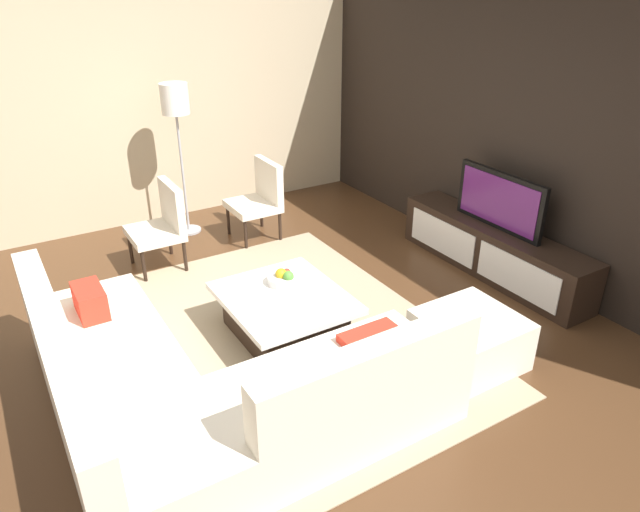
{
  "coord_description": "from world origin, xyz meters",
  "views": [
    {
      "loc": [
        3.53,
        -1.77,
        2.77
      ],
      "look_at": [
        -0.22,
        0.52,
        0.58
      ],
      "focal_mm": 32.52,
      "sensor_mm": 36.0,
      "label": 1
    }
  ],
  "objects_px": {
    "media_console": "(492,250)",
    "sectional_couch": "(201,388)",
    "coffee_table": "(285,314)",
    "accent_chair_near": "(163,221)",
    "television": "(500,201)",
    "ottoman": "(469,340)",
    "accent_chair_far": "(260,195)",
    "fruit_bowl": "(284,278)",
    "floor_lamp": "(176,110)"
  },
  "relations": [
    {
      "from": "coffee_table",
      "to": "floor_lamp",
      "type": "relative_size",
      "value": 0.63
    },
    {
      "from": "media_console",
      "to": "fruit_bowl",
      "type": "xyz_separation_m",
      "value": [
        -0.28,
        -2.2,
        0.18
      ]
    },
    {
      "from": "television",
      "to": "accent_chair_near",
      "type": "height_order",
      "value": "television"
    },
    {
      "from": "sectional_couch",
      "to": "accent_chair_far",
      "type": "distance_m",
      "value": 3.07
    },
    {
      "from": "sectional_couch",
      "to": "accent_chair_near",
      "type": "distance_m",
      "value": 2.46
    },
    {
      "from": "fruit_bowl",
      "to": "sectional_couch",
      "type": "bearing_deg",
      "value": -52.79
    },
    {
      "from": "coffee_table",
      "to": "accent_chair_near",
      "type": "distance_m",
      "value": 1.83
    },
    {
      "from": "coffee_table",
      "to": "fruit_bowl",
      "type": "relative_size",
      "value": 3.81
    },
    {
      "from": "coffee_table",
      "to": "ottoman",
      "type": "xyz_separation_m",
      "value": [
        1.07,
        1.04,
        -0.0
      ]
    },
    {
      "from": "accent_chair_far",
      "to": "floor_lamp",
      "type": "bearing_deg",
      "value": -129.15
    },
    {
      "from": "media_console",
      "to": "fruit_bowl",
      "type": "relative_size",
      "value": 7.78
    },
    {
      "from": "coffee_table",
      "to": "ottoman",
      "type": "height_order",
      "value": "ottoman"
    },
    {
      "from": "television",
      "to": "sectional_couch",
      "type": "relative_size",
      "value": 0.42
    },
    {
      "from": "television",
      "to": "accent_chair_far",
      "type": "bearing_deg",
      "value": -142.26
    },
    {
      "from": "coffee_table",
      "to": "accent_chair_near",
      "type": "bearing_deg",
      "value": -166.22
    },
    {
      "from": "coffee_table",
      "to": "floor_lamp",
      "type": "xyz_separation_m",
      "value": [
        -2.47,
        0.05,
        1.21
      ]
    },
    {
      "from": "fruit_bowl",
      "to": "accent_chair_far",
      "type": "xyz_separation_m",
      "value": [
        -1.74,
        0.63,
        0.06
      ]
    },
    {
      "from": "media_console",
      "to": "sectional_couch",
      "type": "xyz_separation_m",
      "value": [
        0.53,
        -3.26,
        0.04
      ]
    },
    {
      "from": "accent_chair_near",
      "to": "floor_lamp",
      "type": "height_order",
      "value": "floor_lamp"
    },
    {
      "from": "media_console",
      "to": "television",
      "type": "distance_m",
      "value": 0.53
    },
    {
      "from": "media_console",
      "to": "floor_lamp",
      "type": "relative_size",
      "value": 1.29
    },
    {
      "from": "media_console",
      "to": "accent_chair_near",
      "type": "xyz_separation_m",
      "value": [
        -1.86,
        -2.73,
        0.24
      ]
    },
    {
      "from": "television",
      "to": "floor_lamp",
      "type": "bearing_deg",
      "value": -138.9
    },
    {
      "from": "accent_chair_near",
      "to": "accent_chair_far",
      "type": "distance_m",
      "value": 1.18
    },
    {
      "from": "floor_lamp",
      "to": "accent_chair_far",
      "type": "xyz_separation_m",
      "value": [
        0.55,
        0.68,
        -0.92
      ]
    },
    {
      "from": "sectional_couch",
      "to": "fruit_bowl",
      "type": "relative_size",
      "value": 8.89
    },
    {
      "from": "accent_chair_near",
      "to": "fruit_bowl",
      "type": "bearing_deg",
      "value": 19.95
    },
    {
      "from": "media_console",
      "to": "ottoman",
      "type": "bearing_deg",
      "value": -52.33
    },
    {
      "from": "television",
      "to": "ottoman",
      "type": "relative_size",
      "value": 1.48
    },
    {
      "from": "floor_lamp",
      "to": "ottoman",
      "type": "height_order",
      "value": "floor_lamp"
    },
    {
      "from": "ottoman",
      "to": "floor_lamp",
      "type": "bearing_deg",
      "value": -164.35
    },
    {
      "from": "ottoman",
      "to": "accent_chair_far",
      "type": "bearing_deg",
      "value": -174.04
    },
    {
      "from": "media_console",
      "to": "coffee_table",
      "type": "distance_m",
      "value": 2.3
    },
    {
      "from": "television",
      "to": "ottoman",
      "type": "xyz_separation_m",
      "value": [
        0.97,
        -1.25,
        -0.58
      ]
    },
    {
      "from": "fruit_bowl",
      "to": "television",
      "type": "bearing_deg",
      "value": 82.83
    },
    {
      "from": "media_console",
      "to": "accent_chair_far",
      "type": "relative_size",
      "value": 2.51
    },
    {
      "from": "floor_lamp",
      "to": "accent_chair_far",
      "type": "distance_m",
      "value": 1.27
    },
    {
      "from": "fruit_bowl",
      "to": "accent_chair_far",
      "type": "height_order",
      "value": "accent_chair_far"
    },
    {
      "from": "sectional_couch",
      "to": "coffee_table",
      "type": "height_order",
      "value": "sectional_couch"
    },
    {
      "from": "sectional_couch",
      "to": "accent_chair_near",
      "type": "xyz_separation_m",
      "value": [
        -2.39,
        0.53,
        0.21
      ]
    },
    {
      "from": "accent_chair_far",
      "to": "accent_chair_near",
      "type": "bearing_deg",
      "value": -82.17
    },
    {
      "from": "media_console",
      "to": "ottoman",
      "type": "height_order",
      "value": "media_console"
    },
    {
      "from": "media_console",
      "to": "ottoman",
      "type": "xyz_separation_m",
      "value": [
        0.97,
        -1.25,
        -0.05
      ]
    },
    {
      "from": "media_console",
      "to": "accent_chair_near",
      "type": "relative_size",
      "value": 2.51
    },
    {
      "from": "media_console",
      "to": "coffee_table",
      "type": "bearing_deg",
      "value": -92.49
    },
    {
      "from": "media_console",
      "to": "coffee_table",
      "type": "xyz_separation_m",
      "value": [
        -0.1,
        -2.3,
        -0.05
      ]
    },
    {
      "from": "accent_chair_near",
      "to": "fruit_bowl",
      "type": "distance_m",
      "value": 1.67
    },
    {
      "from": "coffee_table",
      "to": "floor_lamp",
      "type": "bearing_deg",
      "value": 178.77
    },
    {
      "from": "floor_lamp",
      "to": "accent_chair_far",
      "type": "height_order",
      "value": "floor_lamp"
    },
    {
      "from": "accent_chair_far",
      "to": "fruit_bowl",
      "type": "bearing_deg",
      "value": -20.02
    }
  ]
}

